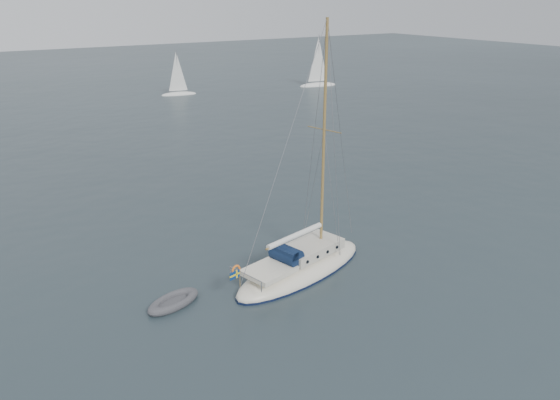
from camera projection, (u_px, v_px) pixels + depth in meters
ground at (284, 280)px, 29.85m from camera, size 300.00×300.00×0.00m
sailboat at (301, 255)px, 30.35m from camera, size 10.00×2.99×14.24m
dinghy at (173, 302)px, 27.42m from camera, size 3.04×1.37×0.44m
distant_yacht_b at (318, 63)px, 92.18m from camera, size 6.77×3.61×8.98m
distant_yacht_c at (177, 75)px, 84.11m from camera, size 5.49×2.93×7.28m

